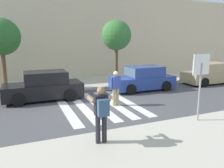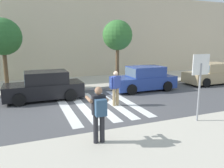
# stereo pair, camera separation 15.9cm
# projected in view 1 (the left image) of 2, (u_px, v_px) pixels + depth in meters

# --- Properties ---
(ground_plane) EXTENTS (120.00, 120.00, 0.00)m
(ground_plane) POSITION_uv_depth(u_px,v_px,m) (99.00, 106.00, 10.78)
(ground_plane) COLOR #4C4C4F
(sidewalk_far) EXTENTS (60.00, 4.80, 0.14)m
(sidewalk_far) POSITION_uv_depth(u_px,v_px,m) (72.00, 83.00, 16.19)
(sidewalk_far) COLOR beige
(sidewalk_far) RESTS_ON ground
(building_facade_far) EXTENTS (56.00, 4.00, 7.15)m
(building_facade_far) POSITION_uv_depth(u_px,v_px,m) (60.00, 36.00, 19.49)
(building_facade_far) COLOR beige
(building_facade_far) RESTS_ON ground
(crosswalk_stripe_0) EXTENTS (0.44, 5.20, 0.01)m
(crosswalk_stripe_0) POSITION_uv_depth(u_px,v_px,m) (66.00, 109.00, 10.35)
(crosswalk_stripe_0) COLOR silver
(crosswalk_stripe_0) RESTS_ON ground
(crosswalk_stripe_1) EXTENTS (0.44, 5.20, 0.01)m
(crosswalk_stripe_1) POSITION_uv_depth(u_px,v_px,m) (82.00, 107.00, 10.65)
(crosswalk_stripe_1) COLOR silver
(crosswalk_stripe_1) RESTS_ON ground
(crosswalk_stripe_2) EXTENTS (0.44, 5.20, 0.01)m
(crosswalk_stripe_2) POSITION_uv_depth(u_px,v_px,m) (98.00, 105.00, 10.96)
(crosswalk_stripe_2) COLOR silver
(crosswalk_stripe_2) RESTS_ON ground
(crosswalk_stripe_3) EXTENTS (0.44, 5.20, 0.01)m
(crosswalk_stripe_3) POSITION_uv_depth(u_px,v_px,m) (113.00, 103.00, 11.26)
(crosswalk_stripe_3) COLOR silver
(crosswalk_stripe_3) RESTS_ON ground
(crosswalk_stripe_4) EXTENTS (0.44, 5.20, 0.01)m
(crosswalk_stripe_4) POSITION_uv_depth(u_px,v_px,m) (126.00, 101.00, 11.56)
(crosswalk_stripe_4) COLOR silver
(crosswalk_stripe_4) RESTS_ON ground
(stop_sign) EXTENTS (0.76, 0.08, 2.55)m
(stop_sign) POSITION_uv_depth(u_px,v_px,m) (201.00, 73.00, 8.12)
(stop_sign) COLOR gray
(stop_sign) RESTS_ON sidewalk_near
(photographer_with_backpack) EXTENTS (0.60, 0.86, 1.72)m
(photographer_with_backpack) POSITION_uv_depth(u_px,v_px,m) (101.00, 110.00, 6.39)
(photographer_with_backpack) COLOR #232328
(photographer_with_backpack) RESTS_ON sidewalk_near
(pedestrian_crossing) EXTENTS (0.57, 0.31, 1.72)m
(pedestrian_crossing) POSITION_uv_depth(u_px,v_px,m) (116.00, 86.00, 10.68)
(pedestrian_crossing) COLOR tan
(pedestrian_crossing) RESTS_ON ground
(parked_car_black) EXTENTS (4.10, 1.92, 1.55)m
(parked_car_black) POSITION_uv_depth(u_px,v_px,m) (44.00, 87.00, 11.83)
(parked_car_black) COLOR black
(parked_car_black) RESTS_ON ground
(parked_car_blue) EXTENTS (4.10, 1.92, 1.55)m
(parked_car_blue) POSITION_uv_depth(u_px,v_px,m) (143.00, 79.00, 14.17)
(parked_car_blue) COLOR #284293
(parked_car_blue) RESTS_ON ground
(parked_car_tan) EXTENTS (4.10, 1.92, 1.55)m
(parked_car_tan) POSITION_uv_depth(u_px,v_px,m) (210.00, 74.00, 16.35)
(parked_car_tan) COLOR tan
(parked_car_tan) RESTS_ON ground
(street_tree_west) EXTENTS (2.20, 2.20, 4.37)m
(street_tree_west) POSITION_uv_depth(u_px,v_px,m) (1.00, 37.00, 12.83)
(street_tree_west) COLOR brown
(street_tree_west) RESTS_ON sidewalk_far
(street_tree_center) EXTENTS (2.05, 2.05, 4.43)m
(street_tree_center) POSITION_uv_depth(u_px,v_px,m) (116.00, 36.00, 14.96)
(street_tree_center) COLOR brown
(street_tree_center) RESTS_ON sidewalk_far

